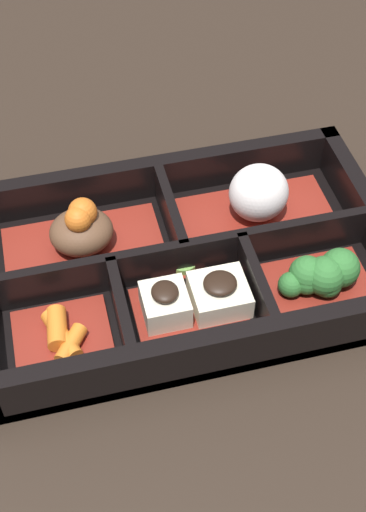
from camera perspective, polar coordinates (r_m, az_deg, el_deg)
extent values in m
plane|color=black|center=(0.59, 0.00, -1.59)|extent=(3.00, 3.00, 0.00)
cube|color=black|center=(0.59, 0.00, -1.28)|extent=(0.33, 0.20, 0.01)
cube|color=black|center=(0.52, 2.54, -7.79)|extent=(0.33, 0.01, 0.05)
cube|color=black|center=(0.64, -2.06, 6.11)|extent=(0.33, 0.01, 0.05)
cube|color=black|center=(0.57, 0.12, -0.49)|extent=(0.31, 0.01, 0.05)
cube|color=black|center=(0.54, -4.90, -4.87)|extent=(0.01, 0.08, 0.05)
cube|color=black|center=(0.56, 5.81, -2.75)|extent=(0.01, 0.08, 0.05)
cube|color=black|center=(0.60, -0.95, 2.76)|extent=(0.01, 0.09, 0.05)
cube|color=maroon|center=(0.60, -7.94, 0.71)|extent=(0.13, 0.07, 0.01)
ellipsoid|color=brown|center=(0.59, -8.13, 1.93)|extent=(0.05, 0.05, 0.03)
sphere|color=#D1661E|center=(0.57, -8.38, 2.94)|extent=(0.02, 0.02, 0.02)
sphere|color=#D1661E|center=(0.58, -8.11, 3.29)|extent=(0.02, 0.02, 0.02)
sphere|color=#D1661E|center=(0.58, -8.04, 3.50)|extent=(0.02, 0.02, 0.02)
cube|color=maroon|center=(0.62, 5.87, 3.21)|extent=(0.13, 0.07, 0.01)
ellipsoid|color=silver|center=(0.61, 6.08, 5.05)|extent=(0.05, 0.05, 0.05)
cube|color=maroon|center=(0.55, -9.63, -6.33)|extent=(0.07, 0.06, 0.01)
cylinder|color=orange|center=(0.54, -9.69, -6.24)|extent=(0.03, 0.05, 0.01)
cylinder|color=orange|center=(0.54, -10.05, -5.69)|extent=(0.02, 0.03, 0.02)
cylinder|color=orange|center=(0.53, -8.95, -6.99)|extent=(0.03, 0.03, 0.01)
cube|color=maroon|center=(0.55, 0.51, -4.40)|extent=(0.09, 0.06, 0.01)
cube|color=beige|center=(0.54, -1.43, -3.89)|extent=(0.03, 0.04, 0.02)
ellipsoid|color=black|center=(0.53, -1.46, -2.87)|extent=(0.02, 0.02, 0.01)
cube|color=beige|center=(0.55, 2.93, -3.11)|extent=(0.04, 0.04, 0.02)
ellipsoid|color=black|center=(0.54, 2.99, -2.17)|extent=(0.03, 0.02, 0.01)
cube|color=maroon|center=(0.58, 10.64, -2.31)|extent=(0.08, 0.06, 0.01)
sphere|color=#2D6B2D|center=(0.56, 9.85, -1.89)|extent=(0.02, 0.02, 0.02)
sphere|color=#2D6B2D|center=(0.56, 11.26, -1.57)|extent=(0.03, 0.03, 0.03)
sphere|color=#2D6B2D|center=(0.56, 11.48, -2.16)|extent=(0.02, 0.02, 0.02)
sphere|color=#2D6B2D|center=(0.57, 12.43, -0.94)|extent=(0.03, 0.03, 0.03)
sphere|color=#2D6B2D|center=(0.56, 8.62, -2.28)|extent=(0.02, 0.02, 0.02)
sphere|color=#2D6B2D|center=(0.56, 9.90, -1.42)|extent=(0.03, 0.03, 0.03)
cube|color=maroon|center=(0.58, -0.42, -1.28)|extent=(0.04, 0.03, 0.01)
cylinder|color=#75A84C|center=(0.58, -0.29, -0.76)|extent=(0.02, 0.02, 0.01)
cylinder|color=#75A84C|center=(0.58, -0.20, -0.72)|extent=(0.02, 0.02, 0.01)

